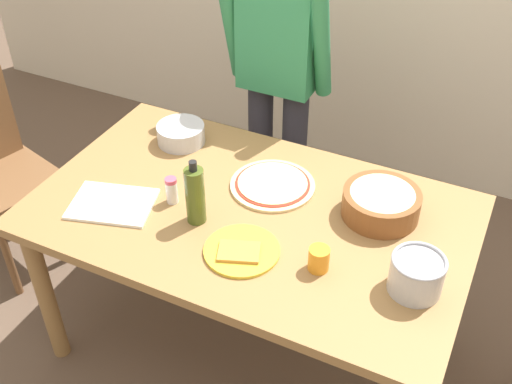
# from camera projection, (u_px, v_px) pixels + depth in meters

# --- Properties ---
(ground) EXTENTS (8.00, 8.00, 0.00)m
(ground) POSITION_uv_depth(u_px,v_px,m) (251.00, 342.00, 2.76)
(ground) COLOR brown
(dining_table) EXTENTS (1.60, 0.96, 0.76)m
(dining_table) POSITION_uv_depth(u_px,v_px,m) (250.00, 229.00, 2.34)
(dining_table) COLOR olive
(dining_table) RESTS_ON ground
(person_cook) EXTENTS (0.49, 0.25, 1.62)m
(person_cook) POSITION_uv_depth(u_px,v_px,m) (279.00, 68.00, 2.79)
(person_cook) COLOR #2D2D38
(person_cook) RESTS_ON ground
(pizza_raw_on_board) EXTENTS (0.33, 0.33, 0.02)m
(pizza_raw_on_board) POSITION_uv_depth(u_px,v_px,m) (273.00, 185.00, 2.39)
(pizza_raw_on_board) COLOR beige
(pizza_raw_on_board) RESTS_ON dining_table
(plate_with_slice) EXTENTS (0.26, 0.26, 0.02)m
(plate_with_slice) POSITION_uv_depth(u_px,v_px,m) (241.00, 251.00, 2.11)
(plate_with_slice) COLOR gold
(plate_with_slice) RESTS_ON dining_table
(popcorn_bowl) EXTENTS (0.28, 0.28, 0.11)m
(popcorn_bowl) POSITION_uv_depth(u_px,v_px,m) (381.00, 201.00, 2.23)
(popcorn_bowl) COLOR brown
(popcorn_bowl) RESTS_ON dining_table
(mixing_bowl_steel) EXTENTS (0.20, 0.20, 0.08)m
(mixing_bowl_steel) POSITION_uv_depth(u_px,v_px,m) (181.00, 134.00, 2.62)
(mixing_bowl_steel) COLOR #B7B7BC
(mixing_bowl_steel) RESTS_ON dining_table
(olive_oil_bottle) EXTENTS (0.07, 0.07, 0.26)m
(olive_oil_bottle) POSITION_uv_depth(u_px,v_px,m) (195.00, 195.00, 2.17)
(olive_oil_bottle) COLOR #47561E
(olive_oil_bottle) RESTS_ON dining_table
(steel_pot) EXTENTS (0.17, 0.17, 0.13)m
(steel_pot) POSITION_uv_depth(u_px,v_px,m) (417.00, 274.00, 1.94)
(steel_pot) COLOR #B7B7BC
(steel_pot) RESTS_ON dining_table
(cup_orange) EXTENTS (0.07, 0.07, 0.08)m
(cup_orange) POSITION_uv_depth(u_px,v_px,m) (319.00, 259.00, 2.03)
(cup_orange) COLOR orange
(cup_orange) RESTS_ON dining_table
(salt_shaker) EXTENTS (0.04, 0.04, 0.11)m
(salt_shaker) POSITION_uv_depth(u_px,v_px,m) (172.00, 190.00, 2.29)
(salt_shaker) COLOR white
(salt_shaker) RESTS_ON dining_table
(cutting_board_white) EXTENTS (0.35, 0.29, 0.01)m
(cutting_board_white) POSITION_uv_depth(u_px,v_px,m) (112.00, 204.00, 2.31)
(cutting_board_white) COLOR white
(cutting_board_white) RESTS_ON dining_table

